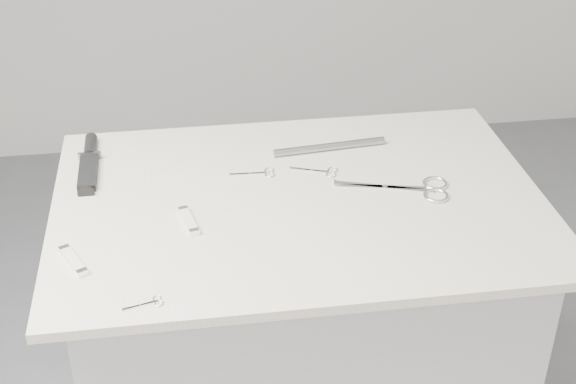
{
  "coord_description": "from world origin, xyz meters",
  "views": [
    {
      "loc": [
        -0.22,
        -1.37,
        1.79
      ],
      "look_at": [
        -0.02,
        0.02,
        0.92
      ],
      "focal_mm": 50.0,
      "sensor_mm": 36.0,
      "label": 1
    }
  ],
  "objects": [
    {
      "name": "embroidery_scissors_b",
      "position": [
        -0.07,
        0.11,
        0.92
      ],
      "size": [
        0.1,
        0.04,
        0.0
      ],
      "rotation": [
        0.0,
        0.0,
        -0.05
      ],
      "color": "white",
      "rests_on": "display_board"
    },
    {
      "name": "metal_rail",
      "position": [
        0.1,
        0.19,
        0.93
      ],
      "size": [
        0.26,
        0.04,
        0.02
      ],
      "primitive_type": "cylinder",
      "rotation": [
        0.0,
        1.57,
        0.1
      ],
      "color": "gray",
      "rests_on": "display_board"
    },
    {
      "name": "embroidery_scissors_a",
      "position": [
        0.07,
        0.1,
        0.92
      ],
      "size": [
        0.1,
        0.06,
        0.0
      ],
      "rotation": [
        0.0,
        0.0,
        -0.35
      ],
      "color": "white",
      "rests_on": "display_board"
    },
    {
      "name": "pocket_knife_b",
      "position": [
        -0.44,
        -0.16,
        0.93
      ],
      "size": [
        0.06,
        0.1,
        0.01
      ],
      "rotation": [
        0.0,
        0.0,
        2.02
      ],
      "color": "silver",
      "rests_on": "display_board"
    },
    {
      "name": "display_board",
      "position": [
        0.0,
        0.0,
        0.91
      ],
      "size": [
        1.0,
        0.7,
        0.02
      ],
      "primitive_type": "cube",
      "color": "beige",
      "rests_on": "plinth"
    },
    {
      "name": "pocket_knife_a",
      "position": [
        -0.23,
        -0.06,
        0.93
      ],
      "size": [
        0.04,
        0.1,
        0.01
      ],
      "rotation": [
        0.0,
        0.0,
        1.79
      ],
      "color": "silver",
      "rests_on": "display_board"
    },
    {
      "name": "large_shears",
      "position": [
        0.25,
        -0.01,
        0.92
      ],
      "size": [
        0.24,
        0.12,
        0.01
      ],
      "rotation": [
        0.0,
        0.0,
        -0.27
      ],
      "color": "white",
      "rests_on": "display_board"
    },
    {
      "name": "sheathed_knife",
      "position": [
        -0.43,
        0.21,
        0.93
      ],
      "size": [
        0.05,
        0.23,
        0.03
      ],
      "rotation": [
        0.0,
        0.0,
        1.59
      ],
      "color": "black",
      "rests_on": "display_board"
    },
    {
      "name": "tiny_scissors",
      "position": [
        -0.3,
        -0.3,
        0.92
      ],
      "size": [
        0.07,
        0.03,
        0.0
      ],
      "rotation": [
        0.0,
        0.0,
        0.25
      ],
      "color": "white",
      "rests_on": "display_board"
    },
    {
      "name": "plinth",
      "position": [
        0.0,
        0.0,
        0.45
      ],
      "size": [
        0.9,
        0.6,
        0.9
      ],
      "primitive_type": "cube",
      "color": "#B1B2AF",
      "rests_on": "ground"
    }
  ]
}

